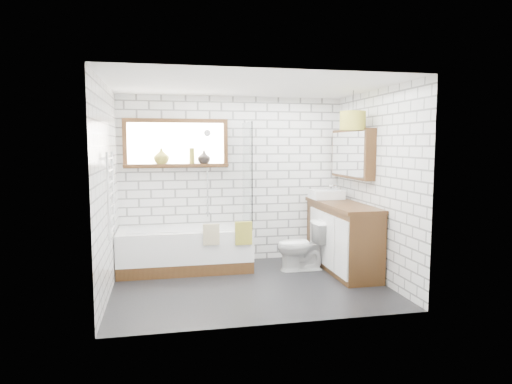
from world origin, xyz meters
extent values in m
cube|color=black|center=(0.00, 0.00, -0.01)|extent=(3.40, 2.60, 0.01)
cube|color=white|center=(0.00, 0.00, 2.50)|extent=(3.40, 2.60, 0.01)
cube|color=white|center=(0.00, 1.30, 1.25)|extent=(3.40, 0.01, 2.50)
cube|color=white|center=(0.00, -1.30, 1.25)|extent=(3.40, 0.01, 2.50)
cube|color=white|center=(-1.70, 0.00, 1.25)|extent=(0.01, 2.60, 2.50)
cube|color=white|center=(1.70, 0.00, 1.25)|extent=(0.01, 2.60, 2.50)
cube|color=#361F0F|center=(-0.85, 1.26, 1.80)|extent=(1.52, 0.16, 0.68)
cube|color=white|center=(-1.66, 0.00, 1.20)|extent=(0.06, 0.52, 1.00)
cube|color=#361F0F|center=(1.62, 0.60, 1.65)|extent=(0.16, 1.20, 0.70)
cylinder|color=silver|center=(-0.40, 1.26, 1.35)|extent=(0.02, 0.02, 1.30)
cube|color=white|center=(-0.77, 0.89, 0.30)|extent=(1.85, 0.82, 0.60)
cube|color=white|center=(0.14, 0.89, 1.35)|extent=(0.02, 0.72, 1.50)
cube|color=olive|center=(0.01, 0.48, 0.58)|extent=(0.23, 0.06, 0.32)
cube|color=tan|center=(-0.43, 0.48, 0.58)|extent=(0.22, 0.06, 0.29)
cube|color=#361F0F|center=(1.43, 0.45, 0.48)|extent=(0.54, 1.69, 0.97)
cube|color=white|center=(1.37, 0.95, 1.03)|extent=(0.46, 0.40, 0.13)
cylinder|color=silver|center=(1.53, 0.95, 1.09)|extent=(0.03, 0.03, 0.15)
imported|color=white|center=(0.86, 0.54, 0.35)|extent=(0.40, 0.69, 0.70)
imported|color=olive|center=(-1.07, 1.23, 1.60)|extent=(0.24, 0.24, 0.23)
imported|color=black|center=(-0.45, 1.23, 1.58)|extent=(0.24, 0.24, 0.20)
cylinder|color=olive|center=(-0.63, 1.23, 1.60)|extent=(0.08, 0.08, 0.23)
cylinder|color=olive|center=(1.44, 0.20, 2.10)|extent=(0.34, 0.34, 0.25)
camera|label=1|loc=(-1.07, -5.55, 1.79)|focal=32.00mm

